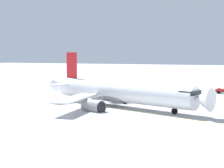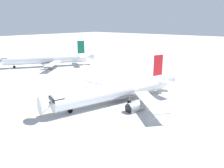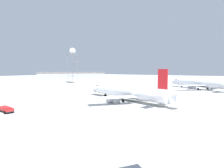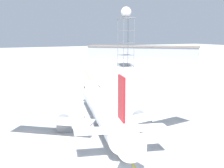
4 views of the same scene
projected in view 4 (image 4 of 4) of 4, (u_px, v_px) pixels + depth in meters
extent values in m
plane|color=#B2B2B2|center=(107.00, 126.00, 53.09)|extent=(600.00, 600.00, 0.00)
cylinder|color=white|center=(103.00, 109.00, 52.64)|extent=(13.07, 32.05, 4.09)
cone|color=white|center=(91.00, 90.00, 69.38)|extent=(4.57, 3.98, 3.88)
cone|color=white|center=(128.00, 142.00, 35.57)|extent=(4.47, 4.82, 3.47)
cube|color=black|center=(92.00, 88.00, 67.09)|extent=(4.01, 3.29, 0.70)
ellipsoid|color=gray|center=(105.00, 117.00, 51.28)|extent=(6.82, 12.16, 2.25)
cube|color=red|center=(121.00, 98.00, 38.12)|extent=(1.14, 3.14, 5.72)
cube|color=white|center=(95.00, 131.00, 38.14)|extent=(5.80, 3.99, 0.20)
cube|color=white|center=(147.00, 128.00, 39.47)|extent=(5.80, 3.99, 0.20)
cube|color=white|center=(51.00, 120.00, 48.04)|extent=(12.80, 11.59, 0.28)
cube|color=white|center=(158.00, 114.00, 51.50)|extent=(14.22, 5.14, 0.28)
cylinder|color=gray|center=(64.00, 124.00, 51.07)|extent=(3.59, 4.60, 2.54)
cylinder|color=black|center=(63.00, 121.00, 53.07)|extent=(2.11, 0.76, 2.16)
cylinder|color=gray|center=(142.00, 120.00, 53.73)|extent=(3.59, 4.60, 2.54)
cylinder|color=black|center=(139.00, 117.00, 55.73)|extent=(2.11, 0.76, 2.16)
cylinder|color=#9EA0A5|center=(94.00, 102.00, 64.75)|extent=(0.20, 0.20, 1.80)
cylinder|color=black|center=(94.00, 106.00, 64.90)|extent=(0.60, 1.14, 1.10)
cylinder|color=#9EA0A5|center=(85.00, 121.00, 50.69)|extent=(0.20, 0.20, 1.80)
cylinder|color=black|center=(85.00, 126.00, 50.85)|extent=(0.60, 1.14, 1.10)
cylinder|color=#9EA0A5|center=(124.00, 119.00, 52.02)|extent=(0.20, 0.20, 1.80)
cylinder|color=black|center=(124.00, 124.00, 52.17)|extent=(0.60, 1.14, 1.10)
cylinder|color=slate|center=(128.00, 43.00, 145.92)|extent=(0.24, 0.24, 22.97)
cylinder|color=slate|center=(118.00, 43.00, 143.33)|extent=(0.24, 0.24, 22.97)
cylinder|color=slate|center=(124.00, 43.00, 138.42)|extent=(0.24, 0.24, 22.97)
cylinder|color=slate|center=(134.00, 43.00, 141.01)|extent=(0.24, 0.24, 22.97)
cube|color=slate|center=(126.00, 55.00, 143.13)|extent=(5.83, 5.83, 0.16)
cube|color=slate|center=(126.00, 43.00, 142.17)|extent=(5.83, 5.83, 0.16)
cube|color=slate|center=(126.00, 31.00, 141.21)|extent=(5.83, 5.83, 0.16)
cube|color=slate|center=(126.00, 18.00, 140.22)|extent=(6.43, 6.43, 0.30)
sphere|color=white|center=(126.00, 12.00, 139.78)|extent=(4.86, 4.86, 4.86)
cube|color=#999EA8|center=(143.00, 53.00, 190.18)|extent=(59.31, 58.36, 7.62)
cube|color=#72665B|center=(143.00, 46.00, 189.50)|extent=(61.00, 60.05, 0.50)
cube|color=yellow|center=(117.00, 132.00, 49.46)|extent=(59.69, 171.13, 0.01)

